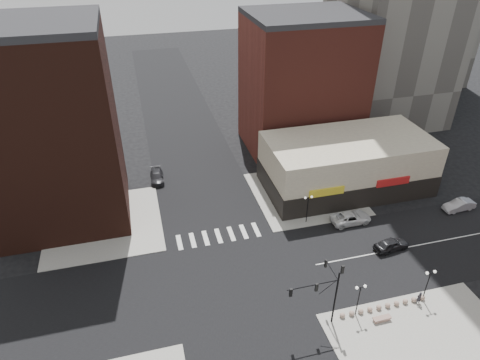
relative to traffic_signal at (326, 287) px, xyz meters
name	(u,v)px	position (x,y,z in m)	size (l,w,h in m)	color
ground	(235,280)	(-7.24, 7.83, -4.96)	(240.00, 240.00, 0.00)	black
road_ew	(235,280)	(-7.24, 7.83, -4.95)	(200.00, 14.00, 0.02)	black
road_ns	(235,280)	(-7.24, 7.83, -4.95)	(14.00, 200.00, 0.02)	black
sidewalk_nw	(104,224)	(-21.74, 22.33, -4.90)	(15.00, 15.00, 0.12)	gray
sidewalk_ne	(305,193)	(7.26, 22.33, -4.90)	(15.00, 15.00, 0.12)	gray
sidewalk_se	(432,353)	(8.76, -6.17, -4.90)	(18.00, 14.00, 0.12)	gray
building_nw	(50,132)	(-26.24, 26.33, 7.54)	(16.00, 15.00, 25.00)	#341710
building_ne_midrise	(302,87)	(11.76, 37.33, 6.04)	(18.00, 15.00, 22.00)	maroon
building_ne_row	(346,168)	(13.76, 22.83, -1.66)	(24.20, 12.20, 8.00)	beige
traffic_signal	(326,287)	(0.00, 0.00, 0.00)	(5.59, 3.09, 7.77)	black
street_lamp_se_a	(360,293)	(3.76, -0.17, -1.67)	(1.22, 0.32, 4.16)	black
street_lamp_se_b	(429,278)	(11.76, -0.17, -1.67)	(1.22, 0.32, 4.16)	black
street_lamp_ne	(308,203)	(4.76, 15.83, -1.67)	(1.22, 0.32, 4.16)	black
bollard_row	(383,306)	(6.99, -0.17, -4.57)	(10.00, 0.55, 0.55)	gray
white_suv	(351,218)	(10.57, 14.33, -4.19)	(2.55, 5.52, 1.53)	silver
dark_sedan_east	(391,244)	(12.91, 8.10, -4.20)	(1.81, 4.49, 1.53)	black
silver_sedan	(459,205)	(26.68, 13.12, -4.20)	(1.61, 4.62, 1.52)	#A6A5AA
dark_sedan_north	(157,176)	(-13.74, 31.75, -4.24)	(2.01, 4.95, 1.44)	black
pedestrian	(419,298)	(10.96, -0.47, -4.04)	(0.58, 0.38, 1.60)	#252328
stone_bench	(382,319)	(6.00, -1.58, -4.60)	(1.95, 0.61, 0.45)	gray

